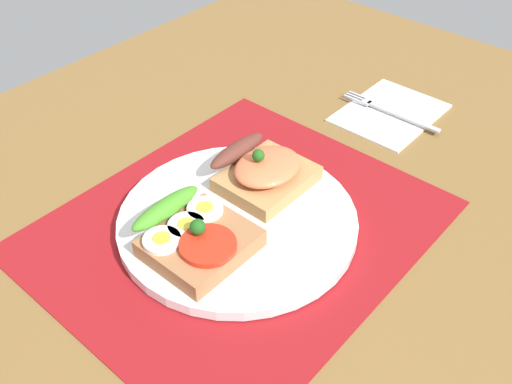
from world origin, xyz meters
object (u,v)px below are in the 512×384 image
plate (238,221)px  napkin (390,112)px  fork (388,110)px  sandwich_salmon (263,171)px  sandwich_egg_tomato (195,237)px

plate → napkin: size_ratio=1.74×
fork → plate: bearing=179.1°
napkin → plate: bearing=178.9°
sandwich_salmon → napkin: bearing=-5.1°
sandwich_egg_tomato → sandwich_salmon: bearing=7.1°
plate → fork: plate is taller
plate → napkin: bearing=-1.1°
plate → sandwich_salmon: bearing=14.6°
sandwich_egg_tomato → napkin: 36.73cm
sandwich_egg_tomato → fork: sandwich_egg_tomato is taller
sandwich_salmon → fork: (23.86, -2.05, -2.54)cm
plate → fork: (29.96, -0.45, -0.16)cm
sandwich_egg_tomato → sandwich_salmon: sandwich_salmon is taller
fork → sandwich_egg_tomato: bearing=179.2°
sandwich_egg_tomato → sandwich_salmon: 12.36cm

